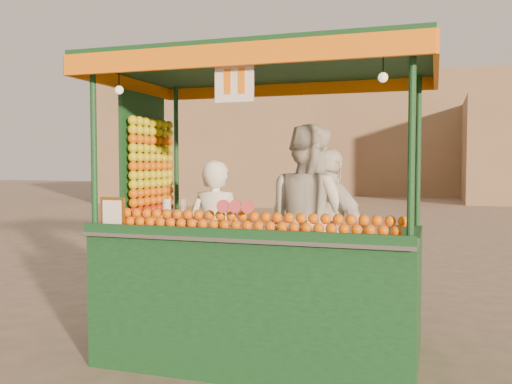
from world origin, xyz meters
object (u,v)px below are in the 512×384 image
(juice_cart, at_px, (254,261))
(vendor_right, at_px, (329,232))
(vendor_middle, at_px, (308,220))
(vendor_left, at_px, (216,238))

(juice_cart, relative_size, vendor_right, 1.87)
(juice_cart, distance_m, vendor_middle, 0.71)
(vendor_left, relative_size, vendor_middle, 0.82)
(juice_cart, height_order, vendor_middle, juice_cart)
(vendor_middle, xyz_separation_m, vendor_right, (0.21, 0.06, -0.12))
(vendor_left, xyz_separation_m, vendor_right, (1.08, 0.40, 0.06))
(vendor_left, distance_m, vendor_right, 1.15)
(vendor_middle, bearing_deg, vendor_right, -133.47)
(vendor_left, height_order, vendor_right, vendor_right)
(juice_cart, relative_size, vendor_left, 2.01)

